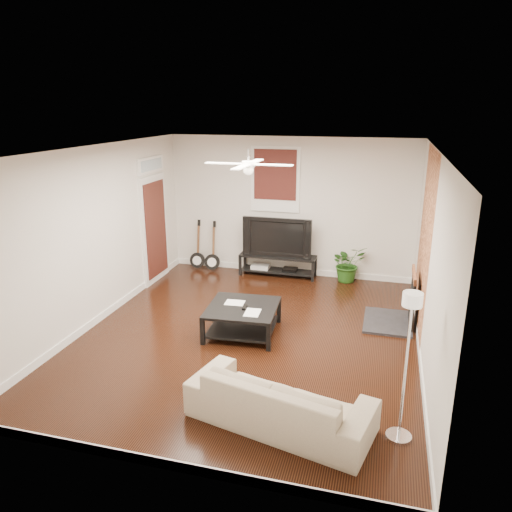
# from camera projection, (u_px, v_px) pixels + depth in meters

# --- Properties ---
(room) EXTENTS (5.01, 6.01, 2.81)m
(room) POSITION_uv_depth(u_px,v_px,m) (249.00, 247.00, 7.08)
(room) COLOR black
(room) RESTS_ON ground
(brick_accent) EXTENTS (0.02, 2.20, 2.80)m
(brick_accent) POSITION_uv_depth(u_px,v_px,m) (425.00, 242.00, 7.38)
(brick_accent) COLOR brown
(brick_accent) RESTS_ON floor
(fireplace) EXTENTS (0.80, 1.10, 0.92)m
(fireplace) POSITION_uv_depth(u_px,v_px,m) (400.00, 297.00, 7.73)
(fireplace) COLOR black
(fireplace) RESTS_ON floor
(window_back) EXTENTS (1.00, 0.06, 1.30)m
(window_back) POSITION_uv_depth(u_px,v_px,m) (275.00, 180.00, 9.73)
(window_back) COLOR #3D1210
(window_back) RESTS_ON wall_back
(door_left) EXTENTS (0.08, 1.00, 2.50)m
(door_left) POSITION_uv_depth(u_px,v_px,m) (154.00, 219.00, 9.49)
(door_left) COLOR white
(door_left) RESTS_ON wall_left
(tv_stand) EXTENTS (1.56, 0.42, 0.44)m
(tv_stand) POSITION_uv_depth(u_px,v_px,m) (278.00, 265.00, 10.04)
(tv_stand) COLOR black
(tv_stand) RESTS_ON floor
(tv) EXTENTS (1.40, 0.18, 0.81)m
(tv) POSITION_uv_depth(u_px,v_px,m) (278.00, 236.00, 9.87)
(tv) COLOR black
(tv) RESTS_ON tv_stand
(coffee_table) EXTENTS (1.12, 1.12, 0.44)m
(coffee_table) POSITION_uv_depth(u_px,v_px,m) (243.00, 320.00, 7.51)
(coffee_table) COLOR black
(coffee_table) RESTS_ON floor
(sofa) EXTENTS (2.16, 1.25, 0.59)m
(sofa) POSITION_uv_depth(u_px,v_px,m) (280.00, 400.00, 5.33)
(sofa) COLOR tan
(sofa) RESTS_ON floor
(floor_lamp) EXTENTS (0.33, 0.33, 1.66)m
(floor_lamp) POSITION_uv_depth(u_px,v_px,m) (406.00, 368.00, 4.94)
(floor_lamp) COLOR silver
(floor_lamp) RESTS_ON floor
(potted_plant) EXTENTS (0.87, 0.85, 0.74)m
(potted_plant) POSITION_uv_depth(u_px,v_px,m) (348.00, 263.00, 9.68)
(potted_plant) COLOR #235418
(potted_plant) RESTS_ON floor
(guitar_left) EXTENTS (0.34, 0.25, 1.06)m
(guitar_left) POSITION_uv_depth(u_px,v_px,m) (197.00, 245.00, 10.36)
(guitar_left) COLOR black
(guitar_left) RESTS_ON floor
(guitar_right) EXTENTS (0.36, 0.29, 1.06)m
(guitar_right) POSITION_uv_depth(u_px,v_px,m) (212.00, 247.00, 10.25)
(guitar_right) COLOR black
(guitar_right) RESTS_ON floor
(ceiling_fan) EXTENTS (1.24, 1.24, 0.32)m
(ceiling_fan) POSITION_uv_depth(u_px,v_px,m) (248.00, 164.00, 6.73)
(ceiling_fan) COLOR white
(ceiling_fan) RESTS_ON ceiling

